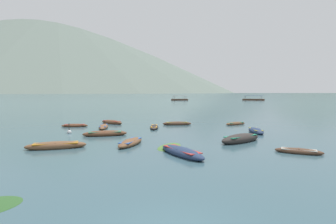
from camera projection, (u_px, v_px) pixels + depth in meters
The scene contains 21 objects.
ground_plane at pixel (168, 93), 1503.25m from camera, with size 6000.00×6000.00×0.00m, color #385660.
mountain_1 at pixel (58, 48), 1326.72m from camera, with size 1743.33×1743.33×443.38m, color slate.
mountain_2 at pixel (207, 70), 1783.54m from camera, with size 1267.53×1267.53×301.46m, color #4C5B56.
mountain_3 at pixel (317, 72), 1773.98m from camera, with size 1200.28×1200.28×278.56m, color #56665B.
rowboat_0 at pixel (255, 131), 27.20m from camera, with size 1.16×3.44×0.60m.
rowboat_1 at pixel (181, 152), 17.54m from camera, with size 3.40×4.49×0.64m.
rowboat_2 at pixel (111, 122), 34.83m from camera, with size 3.54×2.98×0.61m.
rowboat_3 at pixel (240, 139), 22.24m from camera, with size 4.47×3.97×0.84m.
rowboat_4 at pixel (130, 142), 20.97m from camera, with size 2.13×3.99×0.57m.
rowboat_5 at pixel (55, 146), 19.61m from camera, with size 4.44×2.30×0.65m.
rowboat_6 at pixel (235, 124), 33.79m from camera, with size 3.07×2.22×0.46m.
rowboat_7 at pixel (298, 151), 18.07m from camera, with size 3.16×2.09×0.43m.
rowboat_8 at pixel (103, 127), 30.59m from camera, with size 1.49×4.00×0.53m.
rowboat_9 at pixel (104, 134), 25.35m from camera, with size 4.32×2.15×0.61m.
rowboat_10 at pixel (154, 127), 30.58m from camera, with size 0.97×3.70×0.42m.
rowboat_11 at pixel (177, 124), 33.61m from camera, with size 3.70×1.32×0.54m.
rowboat_12 at pixel (74, 126), 31.82m from camera, with size 3.16×1.29×0.45m.
ferry_0 at pixel (179, 99), 131.18m from camera, with size 8.38×5.20×2.54m.
ferry_1 at pixel (253, 99), 131.46m from camera, with size 10.77×6.03×2.54m.
mooring_buoy at pixel (69, 132), 26.78m from camera, with size 0.46×0.46×1.15m.
weed_patch_1 at pixel (169, 147), 20.16m from camera, with size 3.23×1.50×0.14m, color #477033.
Camera 1 is at (-0.07, -7.23, 4.16)m, focal length 28.47 mm.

